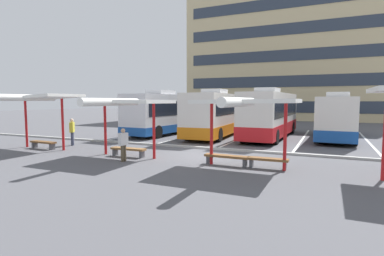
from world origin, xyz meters
The scene contains 21 objects.
ground_plane centered at (0.00, 0.00, 0.00)m, with size 160.00×160.00×0.00m, color #515156.
terminal_building centered at (0.02, 37.50, 10.93)m, with size 30.61×13.57×24.57m.
coach_bus_0 centered at (-6.66, 8.87, 1.76)m, with size 3.32×10.35×3.73m.
coach_bus_1 centered at (-2.24, 9.53, 1.74)m, with size 3.20×11.80×3.75m.
coach_bus_2 centered at (1.93, 9.56, 1.75)m, with size 2.77×10.85×3.79m.
coach_bus_3 centered at (6.66, 11.13, 1.59)m, with size 2.93×10.74×3.47m.
lane_stripe_0 centered at (-8.63, 10.00, 0.00)m, with size 0.16×14.00×0.01m, color white.
lane_stripe_1 centered at (-4.31, 10.00, 0.00)m, with size 0.16×14.00×0.01m, color white.
lane_stripe_2 centered at (0.00, 10.00, 0.00)m, with size 0.16×14.00×0.01m, color white.
lane_stripe_3 centered at (4.31, 10.00, 0.00)m, with size 0.16×14.00×0.01m, color white.
lane_stripe_4 centered at (8.63, 10.00, 0.00)m, with size 0.16×14.00×0.01m, color white.
waiting_shelter_0 centered at (-9.39, -1.96, 2.97)m, with size 4.06×4.63×3.24m.
bench_0 centered at (-9.39, -1.79, 0.34)m, with size 1.89×0.52×0.45m.
waiting_shelter_1 centered at (-3.23, -2.02, 2.75)m, with size 4.00×4.68×2.97m.
bench_1 centered at (-3.23, -1.82, 0.34)m, with size 1.94×0.47×0.45m.
waiting_shelter_2 centered at (2.89, -2.08, 2.76)m, with size 4.18×4.80×2.97m.
bench_2 centered at (1.99, -1.75, 0.34)m, with size 2.00×0.48×0.45m.
bench_3 centered at (3.79, -1.69, 0.34)m, with size 1.69×0.46×0.45m.
platform_kerb centered at (0.00, 2.12, 0.06)m, with size 44.00×0.24×0.12m, color #ADADA8.
waiting_passenger_0 centered at (-2.69, -2.94, 0.89)m, with size 0.30×0.48×1.56m.
waiting_passenger_1 centered at (-8.86, -0.04, 1.00)m, with size 0.45×0.54×1.72m.
Camera 1 is at (6.07, -14.50, 2.84)m, focal length 28.50 mm.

